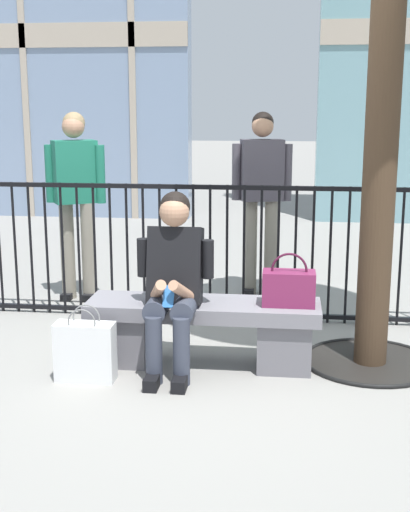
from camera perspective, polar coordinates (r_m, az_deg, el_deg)
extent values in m
plane|color=gray|center=(4.92, -0.14, -8.81)|extent=(60.00, 60.00, 0.00)
cube|color=slate|center=(4.79, -0.14, -4.35)|extent=(1.60, 0.44, 0.10)
cube|color=slate|center=(4.96, -6.62, -6.59)|extent=(0.36, 0.37, 0.35)
cube|color=slate|center=(4.83, 6.52, -7.10)|extent=(0.36, 0.37, 0.35)
cylinder|color=#383D4C|center=(4.64, -3.79, -4.03)|extent=(0.15, 0.40, 0.15)
cylinder|color=#383D4C|center=(4.53, -4.21, -7.71)|extent=(0.11, 0.11, 0.45)
cube|color=black|center=(4.54, -4.32, -10.16)|extent=(0.09, 0.22, 0.08)
cylinder|color=#383D4C|center=(4.61, -1.59, -4.11)|extent=(0.15, 0.40, 0.15)
cylinder|color=#383D4C|center=(4.50, -1.94, -7.82)|extent=(0.11, 0.11, 0.45)
cube|color=black|center=(4.51, -2.04, -10.28)|extent=(0.09, 0.22, 0.08)
cube|color=black|center=(4.70, -2.45, -0.78)|extent=(0.36, 0.30, 0.55)
cylinder|color=black|center=(4.73, -5.09, -0.12)|extent=(0.08, 0.08, 0.26)
cylinder|color=tan|center=(4.53, -3.88, -2.86)|extent=(0.16, 0.28, 0.20)
cylinder|color=black|center=(4.66, 0.22, -0.26)|extent=(0.08, 0.08, 0.26)
cylinder|color=tan|center=(4.51, -1.87, -2.93)|extent=(0.16, 0.28, 0.20)
cube|color=#2D6BB7|center=(4.47, -3.00, -3.34)|extent=(0.07, 0.10, 0.13)
sphere|color=tan|center=(4.61, -2.53, 3.64)|extent=(0.20, 0.20, 0.20)
sphere|color=black|center=(4.63, -2.47, 4.07)|extent=(0.20, 0.20, 0.20)
cube|color=#7A234C|center=(4.70, 6.88, -2.64)|extent=(0.35, 0.19, 0.23)
torus|color=#49152D|center=(4.67, 6.92, -1.20)|extent=(0.24, 0.02, 0.24)
cube|color=white|center=(4.64, -9.79, -7.76)|extent=(0.39, 0.16, 0.39)
torus|color=slate|center=(4.52, -10.09, -5.43)|extent=(0.18, 0.01, 0.18)
torus|color=slate|center=(4.62, -9.70, -5.03)|extent=(0.18, 0.01, 0.18)
cylinder|color=gray|center=(6.60, 3.71, 0.73)|extent=(0.13, 0.13, 0.90)
cube|color=black|center=(6.66, 3.64, -2.88)|extent=(0.09, 0.22, 0.06)
cylinder|color=gray|center=(6.59, 5.44, 0.69)|extent=(0.13, 0.13, 0.90)
cube|color=black|center=(6.65, 5.36, -2.93)|extent=(0.09, 0.22, 0.06)
cube|color=#4C4751|center=(6.49, 4.69, 7.04)|extent=(0.42, 0.30, 0.56)
cylinder|color=#4C4751|center=(6.50, 2.60, 6.90)|extent=(0.08, 0.08, 0.52)
cylinder|color=#4C4751|center=(6.48, 6.77, 6.81)|extent=(0.08, 0.08, 0.52)
sphere|color=tan|center=(6.46, 4.75, 10.57)|extent=(0.20, 0.20, 0.20)
sphere|color=black|center=(6.48, 4.76, 10.84)|extent=(0.20, 0.20, 0.20)
cylinder|color=gray|center=(6.55, -11.19, 0.44)|extent=(0.13, 0.13, 0.90)
cube|color=black|center=(6.61, -11.15, -3.20)|extent=(0.09, 0.22, 0.06)
cylinder|color=gray|center=(6.49, -9.51, 0.40)|extent=(0.13, 0.13, 0.90)
cube|color=black|center=(6.56, -9.48, -3.27)|extent=(0.09, 0.22, 0.06)
cube|color=#1E7259|center=(6.41, -10.61, 6.81)|extent=(0.44, 0.38, 0.56)
cylinder|color=#1E7259|center=(6.49, -12.60, 6.61)|extent=(0.08, 0.08, 0.52)
cylinder|color=#1E7259|center=(6.35, -8.57, 6.65)|extent=(0.08, 0.08, 0.52)
sphere|color=tan|center=(6.39, -10.75, 10.38)|extent=(0.20, 0.20, 0.20)
sphere|color=#997F59|center=(6.41, -10.71, 10.65)|extent=(0.20, 0.20, 0.20)
cylinder|color=black|center=(6.24, -16.50, 0.66)|extent=(0.02, 0.02, 1.14)
cylinder|color=black|center=(6.18, -15.30, 0.64)|extent=(0.02, 0.02, 1.14)
cylinder|color=black|center=(6.13, -14.08, 0.61)|extent=(0.02, 0.02, 1.14)
cylinder|color=black|center=(6.08, -12.84, 0.58)|extent=(0.02, 0.02, 1.14)
cylinder|color=black|center=(6.04, -11.59, 0.55)|extent=(0.02, 0.02, 1.14)
cylinder|color=black|center=(6.00, -10.31, 0.52)|extent=(0.02, 0.02, 1.14)
cylinder|color=black|center=(5.96, -9.02, 0.49)|extent=(0.02, 0.02, 1.14)
cylinder|color=black|center=(5.92, -7.71, 0.46)|extent=(0.02, 0.02, 1.14)
cylinder|color=black|center=(5.89, -6.39, 0.43)|extent=(0.02, 0.02, 1.14)
cylinder|color=black|center=(5.86, -5.05, 0.39)|extent=(0.02, 0.02, 1.14)
cylinder|color=black|center=(5.83, -3.70, 0.36)|extent=(0.02, 0.02, 1.14)
cylinder|color=black|center=(5.81, -2.34, 0.33)|extent=(0.02, 0.02, 1.14)
cylinder|color=black|center=(5.79, -0.96, 0.29)|extent=(0.02, 0.02, 1.14)
cylinder|color=black|center=(5.77, 0.42, 0.26)|extent=(0.02, 0.02, 1.14)
cylinder|color=black|center=(5.76, 1.81, 0.22)|extent=(0.02, 0.02, 1.14)
cylinder|color=black|center=(5.75, 3.20, 0.19)|extent=(0.02, 0.02, 1.14)
cylinder|color=black|center=(5.74, 4.60, 0.15)|extent=(0.02, 0.02, 1.14)
cylinder|color=black|center=(5.74, 6.00, 0.12)|extent=(0.02, 0.02, 1.14)
cylinder|color=black|center=(5.74, 7.41, 0.08)|extent=(0.02, 0.02, 1.14)
cylinder|color=black|center=(5.74, 8.81, 0.05)|extent=(0.02, 0.02, 1.14)
cylinder|color=black|center=(5.75, 10.21, 0.01)|extent=(0.02, 0.02, 1.14)
cylinder|color=black|center=(5.76, 11.60, -0.02)|extent=(0.02, 0.02, 1.14)
cylinder|color=black|center=(5.77, 12.99, -0.06)|extent=(0.02, 0.02, 1.14)
cylinder|color=black|center=(5.79, 14.37, -0.09)|extent=(0.02, 0.02, 1.14)
cylinder|color=black|center=(5.81, 15.74, -0.13)|extent=(0.02, 0.02, 1.14)
cube|color=black|center=(5.89, 1.09, -4.69)|extent=(8.85, 0.04, 0.04)
cube|color=black|center=(5.67, 1.14, 5.66)|extent=(8.85, 0.04, 0.04)
cylinder|color=black|center=(5.07, 13.34, -8.45)|extent=(0.91, 0.91, 0.01)
torus|color=black|center=(5.06, 13.34, -8.39)|extent=(0.94, 0.94, 0.03)
cylinder|color=#423021|center=(4.75, 14.37, 11.05)|extent=(0.22, 0.22, 3.40)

